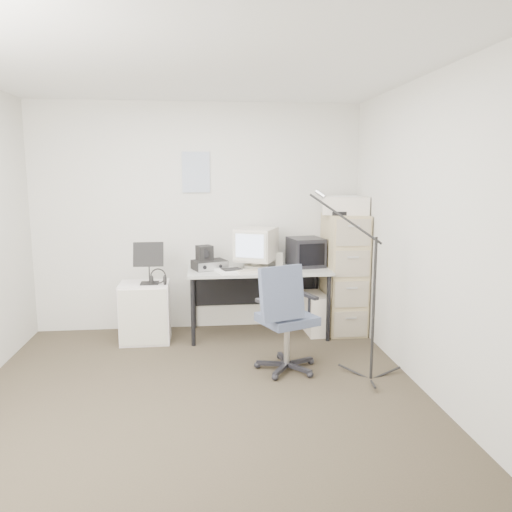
{
  "coord_description": "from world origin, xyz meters",
  "views": [
    {
      "loc": [
        0.04,
        -3.76,
        1.74
      ],
      "look_at": [
        0.55,
        0.95,
        0.95
      ],
      "focal_mm": 35.0,
      "sensor_mm": 36.0,
      "label": 1
    }
  ],
  "objects": [
    {
      "name": "radio_receiver",
      "position": [
        0.11,
        1.47,
        0.78
      ],
      "size": [
        0.4,
        0.34,
        0.1
      ],
      "primitive_type": "cube",
      "rotation": [
        0.0,
        0.0,
        0.34
      ],
      "color": "black",
      "rests_on": "desk"
    },
    {
      "name": "wall_front",
      "position": [
        0.0,
        -1.8,
        1.25
      ],
      "size": [
        3.6,
        0.02,
        2.5
      ],
      "primitive_type": "cube",
      "color": "silver",
      "rests_on": "ground"
    },
    {
      "name": "desk_speaker",
      "position": [
        0.88,
        1.57,
        0.8
      ],
      "size": [
        0.09,
        0.09,
        0.15
      ],
      "primitive_type": "cube",
      "rotation": [
        0.0,
        0.0,
        -0.2
      ],
      "color": "beige",
      "rests_on": "desk"
    },
    {
      "name": "side_cart",
      "position": [
        -0.57,
        1.35,
        0.31
      ],
      "size": [
        0.51,
        0.41,
        0.62
      ],
      "primitive_type": "cube",
      "rotation": [
        0.0,
        0.0,
        0.01
      ],
      "color": "white",
      "rests_on": "floor"
    },
    {
      "name": "floor",
      "position": [
        0.0,
        0.0,
        -0.01
      ],
      "size": [
        3.6,
        3.6,
        0.01
      ],
      "primitive_type": "cube",
      "color": "#3A3226",
      "rests_on": "ground"
    },
    {
      "name": "mic_stand",
      "position": [
        1.46,
        0.16,
        0.8
      ],
      "size": [
        0.03,
        0.03,
        1.6
      ],
      "primitive_type": "cylinder",
      "rotation": [
        0.0,
        0.0,
        2.43
      ],
      "color": "black",
      "rests_on": "floor"
    },
    {
      "name": "wall_right",
      "position": [
        1.8,
        0.0,
        1.25
      ],
      "size": [
        0.02,
        3.6,
        2.5
      ],
      "primitive_type": "cube",
      "color": "silver",
      "rests_on": "ground"
    },
    {
      "name": "headphones",
      "position": [
        -0.41,
        1.26,
        0.68
      ],
      "size": [
        0.18,
        0.18,
        0.03
      ],
      "primitive_type": "torus",
      "rotation": [
        0.0,
        0.0,
        0.02
      ],
      "color": "black",
      "rests_on": "side_cart"
    },
    {
      "name": "wall_calendar",
      "position": [
        -0.02,
        1.79,
        1.75
      ],
      "size": [
        0.3,
        0.02,
        0.44
      ],
      "primitive_type": "cube",
      "color": "white",
      "rests_on": "wall_back"
    },
    {
      "name": "desk",
      "position": [
        0.63,
        1.45,
        0.36
      ],
      "size": [
        1.5,
        0.7,
        0.73
      ],
      "primitive_type": "cube",
      "color": "#BDBDBA",
      "rests_on": "floor"
    },
    {
      "name": "crt_tv",
      "position": [
        1.16,
        1.54,
        0.89
      ],
      "size": [
        0.4,
        0.42,
        0.31
      ],
      "primitive_type": "cube",
      "rotation": [
        0.0,
        0.0,
        0.17
      ],
      "color": "black",
      "rests_on": "desk"
    },
    {
      "name": "printer",
      "position": [
        1.58,
        1.5,
        1.39
      ],
      "size": [
        0.55,
        0.44,
        0.19
      ],
      "primitive_type": "cube",
      "rotation": [
        0.0,
        0.0,
        -0.23
      ],
      "color": "silver",
      "rests_on": "filing_cabinet"
    },
    {
      "name": "office_chair",
      "position": [
        0.77,
        0.42,
        0.49
      ],
      "size": [
        0.74,
        0.74,
        0.98
      ],
      "primitive_type": "cube",
      "rotation": [
        0.0,
        0.0,
        0.39
      ],
      "color": "slate",
      "rests_on": "floor"
    },
    {
      "name": "papers",
      "position": [
        0.29,
        1.31,
        0.74
      ],
      "size": [
        0.32,
        0.38,
        0.02
      ],
      "primitive_type": "cube",
      "rotation": [
        0.0,
        0.0,
        0.31
      ],
      "color": "white",
      "rests_on": "desk"
    },
    {
      "name": "crt_monitor",
      "position": [
        0.61,
        1.51,
        0.94
      ],
      "size": [
        0.52,
        0.53,
        0.43
      ],
      "primitive_type": "cube",
      "rotation": [
        0.0,
        0.0,
        -0.43
      ],
      "color": "silver",
      "rests_on": "desk"
    },
    {
      "name": "pc_tower",
      "position": [
        1.26,
        1.44,
        0.22
      ],
      "size": [
        0.23,
        0.48,
        0.44
      ],
      "primitive_type": "cube",
      "rotation": [
        0.0,
        0.0,
        0.05
      ],
      "color": "silver",
      "rests_on": "floor"
    },
    {
      "name": "ceiling",
      "position": [
        0.0,
        0.0,
        2.5
      ],
      "size": [
        3.6,
        3.6,
        0.01
      ],
      "primitive_type": "cube",
      "color": "white",
      "rests_on": "ground"
    },
    {
      "name": "wall_back",
      "position": [
        0.0,
        1.8,
        1.25
      ],
      "size": [
        3.6,
        0.02,
        2.5
      ],
      "primitive_type": "cube",
      "color": "silver",
      "rests_on": "ground"
    },
    {
      "name": "keyboard",
      "position": [
        0.58,
        1.27,
        0.74
      ],
      "size": [
        0.44,
        0.3,
        0.02
      ],
      "primitive_type": "cube",
      "rotation": [
        0.0,
        0.0,
        0.4
      ],
      "color": "silver",
      "rests_on": "desk"
    },
    {
      "name": "music_stand",
      "position": [
        -0.51,
        1.3,
        0.84
      ],
      "size": [
        0.34,
        0.27,
        0.44
      ],
      "primitive_type": "cube",
      "rotation": [
        0.0,
        0.0,
        -0.41
      ],
      "color": "black",
      "rests_on": "side_cart"
    },
    {
      "name": "filing_cabinet",
      "position": [
        1.58,
        1.48,
        0.65
      ],
      "size": [
        0.4,
        0.6,
        1.3
      ],
      "primitive_type": "cube",
      "color": "tan",
      "rests_on": "floor"
    },
    {
      "name": "mouse",
      "position": [
        0.91,
        1.24,
        0.75
      ],
      "size": [
        0.06,
        0.1,
        0.03
      ],
      "primitive_type": "cube",
      "rotation": [
        0.0,
        0.0,
        -0.01
      ],
      "color": "black",
      "rests_on": "desk"
    },
    {
      "name": "radio_speaker",
      "position": [
        0.06,
        1.5,
        0.9
      ],
      "size": [
        0.2,
        0.19,
        0.15
      ],
      "primitive_type": "cube",
      "rotation": [
        0.0,
        0.0,
        0.38
      ],
      "color": "black",
      "rests_on": "radio_receiver"
    }
  ]
}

